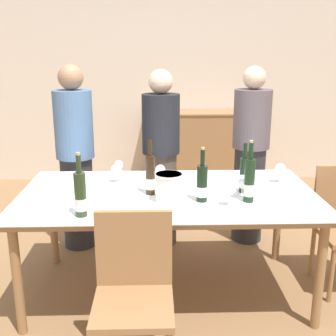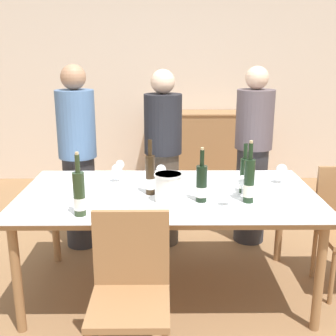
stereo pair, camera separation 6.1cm
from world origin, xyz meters
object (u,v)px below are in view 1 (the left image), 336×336
at_px(person_host, 76,159).
at_px(wine_glass_3, 242,181).
at_px(wine_glass_1, 229,190).
at_px(person_guest_right, 250,157).
at_px(wine_glass_2, 160,170).
at_px(person_guest_left, 161,160).
at_px(wine_bottle_4, 150,175).
at_px(wine_glass_0, 119,165).
at_px(wine_bottle_0, 80,195).
at_px(dining_table, 168,201).
at_px(wine_bottle_1, 244,175).
at_px(chair_near_front, 134,285).
at_px(wine_bottle_3, 249,181).
at_px(wine_glass_5, 280,170).
at_px(sideboard_cabinet, 197,148).
at_px(wine_bottle_2, 202,184).
at_px(wine_glass_4, 116,170).
at_px(ice_bucket, 168,187).

bearing_deg(person_host, wine_glass_3, -33.87).
xyz_separation_m(wine_glass_1, person_host, (-1.17, 1.06, -0.06)).
height_order(wine_glass_3, person_guest_right, person_guest_right).
bearing_deg(wine_glass_2, person_guest_left, 88.63).
relative_size(wine_glass_2, wine_glass_3, 0.89).
bearing_deg(wine_glass_3, wine_bottle_4, 175.50).
bearing_deg(wine_glass_0, wine_bottle_0, -100.73).
relative_size(dining_table, person_host, 1.27).
xyz_separation_m(wine_bottle_1, person_guest_right, (0.24, 0.87, -0.09)).
relative_size(wine_bottle_4, chair_near_front, 0.42).
xyz_separation_m(wine_glass_2, wine_glass_3, (0.56, -0.34, 0.02)).
bearing_deg(wine_bottle_3, dining_table, 159.97).
bearing_deg(wine_glass_3, wine_glass_5, 39.66).
height_order(wine_glass_1, wine_glass_5, wine_glass_1).
relative_size(dining_table, wine_glass_2, 15.69).
bearing_deg(sideboard_cabinet, wine_glass_5, -80.87).
bearing_deg(wine_glass_5, wine_bottle_4, -166.43).
bearing_deg(wine_bottle_2, wine_glass_4, 144.36).
bearing_deg(wine_bottle_2, wine_glass_3, 19.33).
bearing_deg(wine_glass_5, dining_table, -166.16).
height_order(wine_bottle_1, wine_bottle_2, wine_bottle_2).
height_order(wine_bottle_2, wine_bottle_4, wine_bottle_4).
distance_m(wine_glass_5, person_guest_left, 1.09).
xyz_separation_m(wine_glass_4, wine_glass_5, (1.23, -0.05, 0.01)).
bearing_deg(wine_bottle_4, wine_bottle_1, 2.14).
bearing_deg(wine_glass_1, chair_near_front, -138.60).
distance_m(wine_glass_4, wine_glass_5, 1.23).
height_order(wine_bottle_0, wine_glass_0, wine_bottle_0).
bearing_deg(person_host, wine_bottle_1, -31.06).
height_order(sideboard_cabinet, wine_glass_4, sideboard_cabinet).
bearing_deg(wine_glass_4, wine_glass_2, 1.88).
xyz_separation_m(sideboard_cabinet, wine_bottle_1, (0.07, -2.63, 0.41)).
xyz_separation_m(chair_near_front, person_guest_left, (0.17, 1.62, 0.27)).
height_order(wine_bottle_2, person_host, person_host).
height_order(wine_bottle_0, chair_near_front, wine_bottle_0).
distance_m(wine_bottle_0, wine_glass_3, 1.09).
relative_size(wine_glass_4, person_guest_left, 0.09).
bearing_deg(dining_table, wine_bottle_2, -38.86).
bearing_deg(wine_glass_5, wine_glass_0, 170.30).
height_order(wine_bottle_3, wine_glass_5, wine_bottle_3).
distance_m(ice_bucket, wine_bottle_2, 0.22).
relative_size(wine_bottle_1, wine_glass_0, 2.73).
height_order(ice_bucket, wine_bottle_1, wine_bottle_1).
height_order(wine_bottle_4, wine_glass_3, wine_bottle_4).
bearing_deg(wine_glass_0, chair_near_front, -82.04).
bearing_deg(wine_glass_5, person_guest_left, 144.85).
relative_size(wine_bottle_1, person_guest_left, 0.22).
bearing_deg(wine_glass_0, person_guest_right, 21.61).
bearing_deg(wine_glass_2, person_guest_right, 36.46).
distance_m(dining_table, person_guest_right, 1.17).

